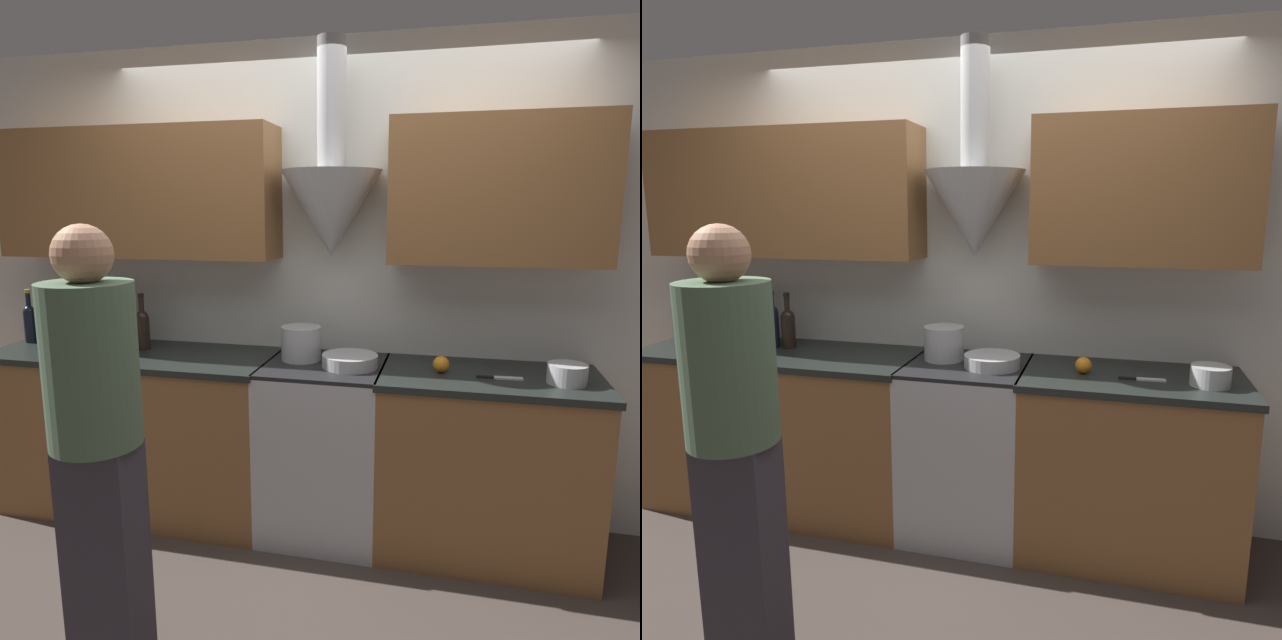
# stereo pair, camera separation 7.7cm
# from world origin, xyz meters

# --- Properties ---
(ground_plane) EXTENTS (12.00, 12.00, 0.00)m
(ground_plane) POSITION_xyz_m (0.00, 0.00, 0.00)
(ground_plane) COLOR #423833
(wall_back) EXTENTS (8.40, 0.52, 2.60)m
(wall_back) POSITION_xyz_m (-0.10, 0.57, 1.47)
(wall_back) COLOR silver
(wall_back) RESTS_ON ground_plane
(counter_left) EXTENTS (1.62, 0.62, 0.93)m
(counter_left) POSITION_xyz_m (-1.11, 0.31, 0.47)
(counter_left) COLOR brown
(counter_left) RESTS_ON ground_plane
(counter_right) EXTENTS (1.06, 0.62, 0.93)m
(counter_right) POSITION_xyz_m (0.83, 0.31, 0.47)
(counter_right) COLOR brown
(counter_right) RESTS_ON ground_plane
(stove_range) EXTENTS (0.62, 0.60, 0.93)m
(stove_range) POSITION_xyz_m (0.00, 0.31, 0.47)
(stove_range) COLOR #B7BABC
(stove_range) RESTS_ON ground_plane
(wine_bottle_0) EXTENTS (0.07, 0.07, 0.32)m
(wine_bottle_0) POSITION_xyz_m (-1.83, 0.38, 1.06)
(wine_bottle_0) COLOR black
(wine_bottle_0) RESTS_ON counter_left
(wine_bottle_1) EXTENTS (0.07, 0.07, 0.35)m
(wine_bottle_1) POSITION_xyz_m (-1.74, 0.39, 1.07)
(wine_bottle_1) COLOR black
(wine_bottle_1) RESTS_ON counter_left
(wine_bottle_2) EXTENTS (0.07, 0.07, 0.33)m
(wine_bottle_2) POSITION_xyz_m (-1.64, 0.39, 1.06)
(wine_bottle_2) COLOR black
(wine_bottle_2) RESTS_ON counter_left
(wine_bottle_3) EXTENTS (0.08, 0.08, 0.36)m
(wine_bottle_3) POSITION_xyz_m (-1.56, 0.38, 1.07)
(wine_bottle_3) COLOR black
(wine_bottle_3) RESTS_ON counter_left
(wine_bottle_4) EXTENTS (0.07, 0.07, 0.34)m
(wine_bottle_4) POSITION_xyz_m (-1.46, 0.39, 1.06)
(wine_bottle_4) COLOR black
(wine_bottle_4) RESTS_ON counter_left
(wine_bottle_5) EXTENTS (0.08, 0.08, 0.35)m
(wine_bottle_5) POSITION_xyz_m (-1.37, 0.39, 1.07)
(wine_bottle_5) COLOR black
(wine_bottle_5) RESTS_ON counter_left
(wine_bottle_6) EXTENTS (0.07, 0.07, 0.33)m
(wine_bottle_6) POSITION_xyz_m (-1.27, 0.38, 1.06)
(wine_bottle_6) COLOR black
(wine_bottle_6) RESTS_ON counter_left
(wine_bottle_7) EXTENTS (0.07, 0.07, 0.33)m
(wine_bottle_7) POSITION_xyz_m (-1.17, 0.37, 1.07)
(wine_bottle_7) COLOR black
(wine_bottle_7) RESTS_ON counter_left
(wine_bottle_8) EXTENTS (0.08, 0.08, 0.32)m
(wine_bottle_8) POSITION_xyz_m (-1.08, 0.38, 1.06)
(wine_bottle_8) COLOR black
(wine_bottle_8) RESTS_ON counter_left
(stock_pot) EXTENTS (0.21, 0.21, 0.18)m
(stock_pot) POSITION_xyz_m (-0.14, 0.36, 1.02)
(stock_pot) COLOR #B7BABC
(stock_pot) RESTS_ON stove_range
(mixing_bowl) EXTENTS (0.28, 0.28, 0.06)m
(mixing_bowl) POSITION_xyz_m (0.14, 0.28, 0.96)
(mixing_bowl) COLOR #B7BABC
(mixing_bowl) RESTS_ON stove_range
(orange_fruit) EXTENTS (0.08, 0.08, 0.08)m
(orange_fruit) POSITION_xyz_m (0.59, 0.29, 0.97)
(orange_fruit) COLOR orange
(orange_fruit) RESTS_ON counter_right
(saucepan) EXTENTS (0.18, 0.18, 0.09)m
(saucepan) POSITION_xyz_m (1.16, 0.23, 0.98)
(saucepan) COLOR #B7BABC
(saucepan) RESTS_ON counter_right
(chefs_knife) EXTENTS (0.21, 0.04, 0.01)m
(chefs_knife) POSITION_xyz_m (0.87, 0.24, 0.93)
(chefs_knife) COLOR silver
(chefs_knife) RESTS_ON counter_right
(person_foreground_left) EXTENTS (0.32, 0.32, 1.67)m
(person_foreground_left) POSITION_xyz_m (-0.56, -0.83, 0.93)
(person_foreground_left) COLOR #38333D
(person_foreground_left) RESTS_ON ground_plane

